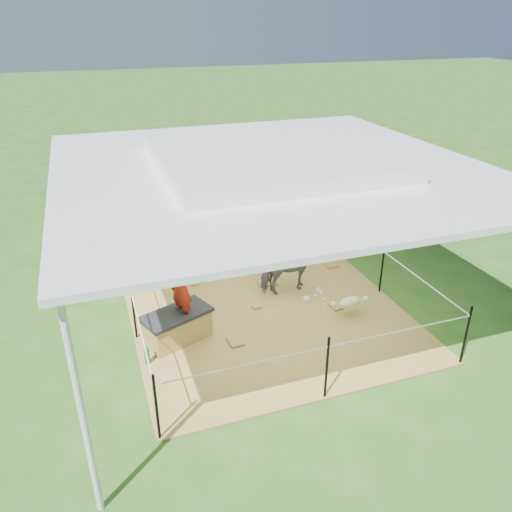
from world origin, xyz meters
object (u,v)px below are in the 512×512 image
object	(u,v)px
green_bottle	(147,356)
pony	(290,270)
picnic_table_near	(228,168)
trash_barrel	(313,170)
woman	(180,281)
picnic_table_far	(306,149)
foal	(350,301)
straw_bale	(177,328)
distant_person	(249,162)

from	to	relation	value
green_bottle	pony	xyz separation A→B (m)	(2.83, 1.27, 0.32)
green_bottle	picnic_table_near	bearing A→B (deg)	66.23
green_bottle	trash_barrel	bearing A→B (deg)	49.74
woman	picnic_table_far	bearing A→B (deg)	123.82
green_bottle	foal	xyz separation A→B (m)	(3.49, 0.19, 0.15)
foal	green_bottle	bearing A→B (deg)	174.06
green_bottle	pony	world-z (taller)	pony
straw_bale	woman	distance (m)	0.84
green_bottle	trash_barrel	distance (m)	9.32
pony	picnic_table_far	world-z (taller)	pony
picnic_table_near	woman	bearing A→B (deg)	-109.05
trash_barrel	picnic_table_far	world-z (taller)	trash_barrel
straw_bale	green_bottle	world-z (taller)	straw_bale
foal	trash_barrel	distance (m)	7.37
green_bottle	picnic_table_near	size ratio (longest dim) A/B	0.17
trash_barrel	distant_person	world-z (taller)	distant_person
distant_person	picnic_table_near	bearing A→B (deg)	-61.84
green_bottle	distant_person	world-z (taller)	distant_person
green_bottle	picnic_table_near	distance (m)	9.42
straw_bale	foal	bearing A→B (deg)	-4.97
woman	distant_person	size ratio (longest dim) A/B	0.97
foal	trash_barrel	size ratio (longest dim) A/B	1.04
straw_bale	pony	bearing A→B (deg)	19.87
foal	distant_person	distance (m)	7.96
green_bottle	picnic_table_far	size ratio (longest dim) A/B	0.14
woman	trash_barrel	distance (m)	8.58
trash_barrel	woman	bearing A→B (deg)	-128.88
foal	picnic_table_far	world-z (taller)	picnic_table_far
pony	picnic_table_far	xyz separation A→B (m)	(4.20, 8.54, -0.08)
pony	trash_barrel	world-z (taller)	trash_barrel
woman	distant_person	xyz separation A→B (m)	(3.66, 7.66, -0.46)
straw_bale	picnic_table_far	world-z (taller)	picnic_table_far
picnic_table_near	distant_person	distance (m)	0.77
straw_bale	pony	xyz separation A→B (m)	(2.28, 0.82, 0.24)
woman	pony	xyz separation A→B (m)	(2.18, 0.82, -0.59)
green_bottle	distant_person	size ratio (longest dim) A/B	0.22
straw_bale	picnic_table_far	distance (m)	11.38
woman	picnic_table_near	xyz separation A→B (m)	(3.15, 8.17, -0.73)
trash_barrel	picnic_table_far	distance (m)	2.88
picnic_table_near	pony	bearing A→B (deg)	-95.50
picnic_table_far	distant_person	xyz separation A→B (m)	(-2.71, -1.70, 0.22)
foal	distant_person	size ratio (longest dim) A/B	0.83
pony	picnic_table_near	size ratio (longest dim) A/B	0.65
trash_barrel	picnic_table_far	size ratio (longest dim) A/B	0.51
trash_barrel	green_bottle	bearing A→B (deg)	-130.26
distant_person	picnic_table_far	bearing A→B (deg)	-165.22
straw_bale	picnic_table_near	size ratio (longest dim) A/B	0.60
straw_bale	distant_person	size ratio (longest dim) A/B	0.81
picnic_table_near	picnic_table_far	bearing A→B (deg)	22.28
straw_bale	trash_barrel	world-z (taller)	trash_barrel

